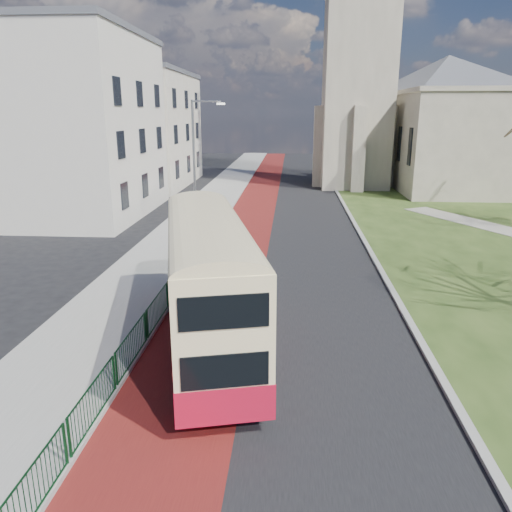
{
  "coord_description": "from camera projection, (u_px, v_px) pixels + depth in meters",
  "views": [
    {
      "loc": [
        1.72,
        -13.93,
        7.36
      ],
      "look_at": [
        0.42,
        4.6,
        2.0
      ],
      "focal_mm": 35.0,
      "sensor_mm": 36.0,
      "label": 1
    }
  ],
  "objects": [
    {
      "name": "gothic_church",
      "position": [
        408.0,
        49.0,
        47.44
      ],
      "size": [
        16.38,
        18.0,
        40.0
      ],
      "color": "gray",
      "rests_on": "ground"
    },
    {
      "name": "road_carriageway",
      "position": [
        287.0,
        223.0,
        34.57
      ],
      "size": [
        9.0,
        120.0,
        0.01
      ],
      "primitive_type": "cube",
      "color": "black",
      "rests_on": "ground"
    },
    {
      "name": "kerb_west",
      "position": [
        223.0,
        221.0,
        34.86
      ],
      "size": [
        0.25,
        120.0,
        0.13
      ],
      "primitive_type": "cube",
      "color": "#999993",
      "rests_on": "ground"
    },
    {
      "name": "bus_lane",
      "position": [
        248.0,
        222.0,
        34.75
      ],
      "size": [
        3.4,
        120.0,
        0.01
      ],
      "primitive_type": "cube",
      "color": "#591414",
      "rests_on": "ground"
    },
    {
      "name": "street_block_far",
      "position": [
        139.0,
        128.0,
        51.27
      ],
      "size": [
        10.3,
        16.3,
        11.5
      ],
      "color": "beige",
      "rests_on": "ground"
    },
    {
      "name": "ground",
      "position": [
        232.0,
        358.0,
        15.5
      ],
      "size": [
        160.0,
        160.0,
        0.0
      ],
      "primitive_type": "plane",
      "color": "black",
      "rests_on": "ground"
    },
    {
      "name": "pavement_west",
      "position": [
        195.0,
        220.0,
        34.99
      ],
      "size": [
        4.0,
        120.0,
        0.12
      ],
      "primitive_type": "cube",
      "color": "gray",
      "rests_on": "ground"
    },
    {
      "name": "pedestrian_railing",
      "position": [
        169.0,
        294.0,
        19.38
      ],
      "size": [
        0.07,
        24.0,
        1.12
      ],
      "color": "#0C3819",
      "rests_on": "ground"
    },
    {
      "name": "bus",
      "position": [
        208.0,
        277.0,
        15.65
      ],
      "size": [
        4.6,
        10.27,
        4.18
      ],
      "rotation": [
        0.0,
        0.0,
        0.24
      ],
      "color": "#B6102A",
      "rests_on": "ground"
    },
    {
      "name": "kerb_east",
      "position": [
        351.0,
        217.0,
        36.16
      ],
      "size": [
        0.25,
        80.0,
        0.13
      ],
      "primitive_type": "cube",
      "color": "#999993",
      "rests_on": "ground"
    },
    {
      "name": "streetlamp",
      "position": [
        196.0,
        157.0,
        31.77
      ],
      "size": [
        2.13,
        0.18,
        8.0
      ],
      "color": "gray",
      "rests_on": "pavement_west"
    },
    {
      "name": "street_block_near",
      "position": [
        73.0,
        125.0,
        35.73
      ],
      "size": [
        10.3,
        14.3,
        13.0
      ],
      "color": "silver",
      "rests_on": "ground"
    }
  ]
}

